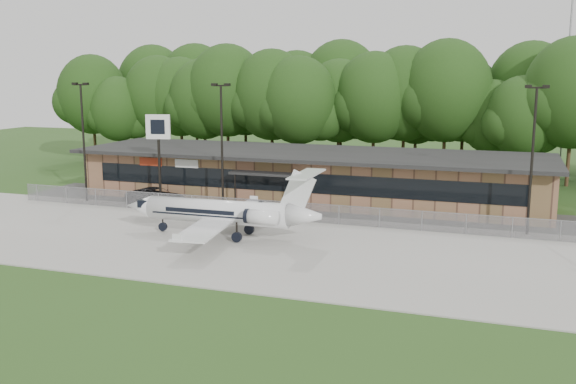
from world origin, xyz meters
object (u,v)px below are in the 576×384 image
at_px(suv, 156,197).
at_px(pole_sign, 158,137).
at_px(business_jet, 225,213).
at_px(terminal, 310,175).

height_order(suv, pole_sign, pole_sign).
xyz_separation_m(suv, pole_sign, (0.53, -0.18, 5.12)).
distance_m(business_jet, suv, 12.92).
relative_size(business_jet, suv, 2.66).
height_order(terminal, business_jet, business_jet).
height_order(business_jet, suv, business_jet).
height_order(business_jet, pole_sign, pole_sign).
height_order(terminal, suv, terminal).
distance_m(terminal, suv, 13.43).
xyz_separation_m(business_jet, suv, (-10.07, 8.04, -0.98)).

